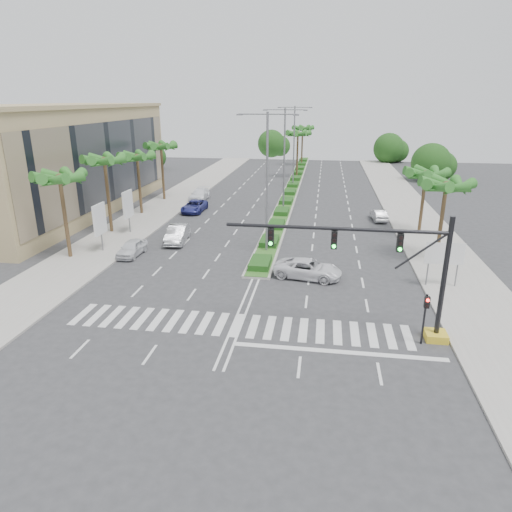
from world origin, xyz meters
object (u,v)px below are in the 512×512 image
Objects in this scene: car_parked_d at (200,194)px; car_parked_b at (177,234)px; car_parked_a at (132,248)px; car_parked_c at (194,206)px; car_right at (379,215)px; car_crossing at (308,269)px.

car_parked_b is at bearing -81.28° from car_parked_d.
car_parked_a is 0.79× the size of car_parked_c.
car_right is at bearing -1.54° from car_parked_c.
car_right is at bearing 36.42° from car_parked_a.
car_parked_d is (-0.29, 23.38, 0.06)m from car_parked_a.
car_right is (19.81, 11.25, -0.17)m from car_parked_b.
car_parked_b reaches higher than car_right.
car_crossing reaches higher than car_right.
car_parked_c is 24.32m from car_crossing.
car_crossing is (15.69, -26.37, -0.02)m from car_parked_d.
car_parked_d reaches higher than car_crossing.
car_parked_b is (2.72, 4.39, 0.13)m from car_parked_a.
car_parked_d is at bearing 40.85° from car_crossing.
car_parked_a is 0.81× the size of car_parked_b.
car_parked_b reaches higher than car_parked_a.
car_crossing reaches higher than car_parked_a.
car_parked_c is 1.30× the size of car_right.
car_right is (22.53, 15.65, -0.04)m from car_parked_a.
car_right is at bearing -10.85° from car_crossing.
car_parked_b is 22.79m from car_right.
car_crossing is at bearing -9.33° from car_parked_a.
car_parked_b is at bearing 69.90° from car_crossing.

